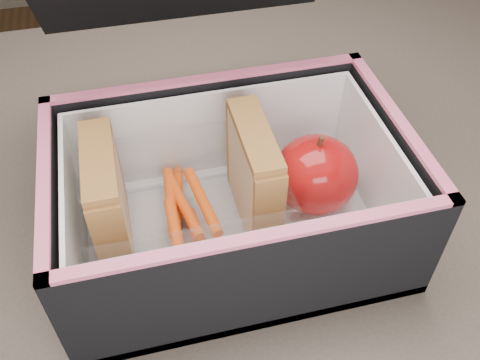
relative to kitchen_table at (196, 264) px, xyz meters
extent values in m
cube|color=brown|center=(0.00, 0.00, 0.08)|extent=(1.20, 0.80, 0.03)
cube|color=#382D26|center=(0.55, 0.35, -0.30)|extent=(0.05, 0.05, 0.72)
cube|color=#D4B687|center=(-0.08, -0.03, 0.16)|extent=(0.01, 0.09, 0.10)
cube|color=#BD6363|center=(-0.07, -0.03, 0.15)|extent=(0.01, 0.09, 0.09)
cube|color=#D4B687|center=(-0.06, -0.03, 0.16)|extent=(0.01, 0.09, 0.10)
cube|color=brown|center=(-0.07, -0.03, 0.21)|extent=(0.03, 0.09, 0.01)
cube|color=#D4B687|center=(0.05, -0.03, 0.16)|extent=(0.01, 0.09, 0.10)
cube|color=#BD6363|center=(0.06, -0.03, 0.15)|extent=(0.01, 0.09, 0.09)
cube|color=#D4B687|center=(0.06, -0.03, 0.16)|extent=(0.01, 0.09, 0.10)
cube|color=brown|center=(0.06, -0.03, 0.21)|extent=(0.03, 0.09, 0.01)
cylinder|color=#E5480F|center=(-0.01, 0.00, 0.11)|extent=(0.03, 0.08, 0.01)
cylinder|color=#E5480F|center=(-0.01, -0.02, 0.12)|extent=(0.03, 0.08, 0.01)
cylinder|color=#E5480F|center=(-0.02, -0.06, 0.14)|extent=(0.01, 0.08, 0.01)
cylinder|color=#E5480F|center=(-0.02, -0.06, 0.11)|extent=(0.02, 0.08, 0.01)
cylinder|color=#E5480F|center=(-0.02, -0.01, 0.12)|extent=(0.02, 0.08, 0.01)
cylinder|color=#E5480F|center=(0.01, -0.03, 0.14)|extent=(0.02, 0.08, 0.01)
cylinder|color=#E5480F|center=(0.00, -0.06, 0.11)|extent=(0.02, 0.08, 0.01)
cube|color=white|center=(0.11, -0.03, 0.11)|extent=(0.11, 0.11, 0.01)
ellipsoid|color=#9C1410|center=(0.11, -0.03, 0.15)|extent=(0.09, 0.09, 0.07)
cylinder|color=#482A19|center=(0.11, -0.03, 0.19)|extent=(0.01, 0.01, 0.01)
camera|label=1|loc=(-0.04, -0.35, 0.49)|focal=40.00mm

